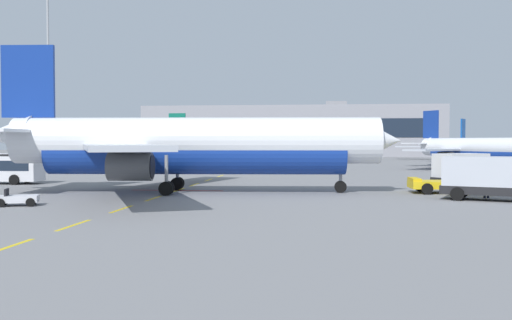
% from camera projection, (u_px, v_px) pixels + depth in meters
% --- Properties ---
extents(ground, '(400.00, 400.00, 0.00)m').
position_uv_depth(ground, '(409.00, 179.00, 65.32)').
color(ground, slate).
extents(apron_paint_markings, '(8.00, 99.00, 0.01)m').
position_uv_depth(apron_paint_markings, '(214.00, 178.00, 66.71)').
color(apron_paint_markings, yellow).
rests_on(apron_paint_markings, ground).
extents(airliner_foreground, '(34.82, 34.50, 12.20)m').
position_uv_depth(airliner_foreground, '(189.00, 145.00, 47.97)').
color(airliner_foreground, white).
rests_on(airliner_foreground, ground).
extents(pushback_tug, '(6.11, 3.39, 2.08)m').
position_uv_depth(pushback_tug, '(450.00, 182.00, 47.42)').
color(pushback_tug, yellow).
rests_on(pushback_tug, ground).
extents(airliner_mid_left, '(29.15, 28.94, 10.22)m').
position_uv_depth(airliner_mid_left, '(128.00, 145.00, 126.41)').
color(airliner_mid_left, silver).
rests_on(airliner_mid_left, ground).
extents(airliner_far_center, '(24.58, 25.93, 9.51)m').
position_uv_depth(airliner_far_center, '(451.00, 146.00, 128.12)').
color(airliner_far_center, silver).
rests_on(airliner_far_center, ground).
extents(airliner_far_right, '(23.03, 24.66, 9.37)m').
position_uv_depth(airliner_far_right, '(479.00, 149.00, 88.51)').
color(airliner_far_right, white).
rests_on(airliner_far_right, ground).
extents(catering_truck, '(7.40, 4.71, 3.14)m').
position_uv_depth(catering_truck, '(490.00, 178.00, 41.49)').
color(catering_truck, black).
rests_on(catering_truck, ground).
extents(fuel_service_truck, '(7.10, 6.00, 3.14)m').
position_uv_depth(fuel_service_truck, '(467.00, 170.00, 52.30)').
color(fuel_service_truck, black).
rests_on(fuel_service_truck, ground).
extents(ground_crew_worker, '(0.70, 0.35, 1.75)m').
position_uv_depth(ground_crew_worker, '(486.00, 185.00, 43.27)').
color(ground_crew_worker, '#191E38').
rests_on(ground_crew_worker, ground).
extents(apron_light_mast_near, '(1.80, 1.80, 29.99)m').
position_uv_depth(apron_light_mast_near, '(48.00, 53.00, 92.40)').
color(apron_light_mast_near, slate).
rests_on(apron_light_mast_near, ground).
extents(terminal_satellite, '(84.27, 25.67, 15.81)m').
position_uv_depth(terminal_satellite, '(293.00, 131.00, 171.28)').
color(terminal_satellite, gray).
rests_on(terminal_satellite, ground).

